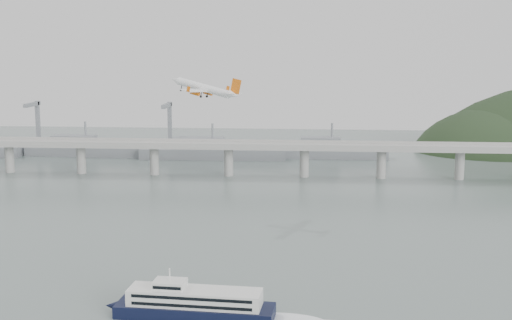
{
  "coord_description": "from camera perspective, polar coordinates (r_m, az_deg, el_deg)",
  "views": [
    {
      "loc": [
        24.2,
        -242.51,
        87.7
      ],
      "look_at": [
        0.0,
        55.0,
        36.0
      ],
      "focal_mm": 48.0,
      "sensor_mm": 36.0,
      "label": 1
    }
  ],
  "objects": [
    {
      "name": "ferry",
      "position": [
        226.02,
        -5.11,
        -11.86
      ],
      "size": [
        84.71,
        18.18,
        15.97
      ],
      "rotation": [
        0.0,
        0.0,
        -0.07
      ],
      "color": "black",
      "rests_on": "ground"
    },
    {
      "name": "distant_fleet",
      "position": [
        544.54,
        -14.66,
        0.9
      ],
      "size": [
        453.0,
        60.9,
        40.0
      ],
      "color": "slate",
      "rests_on": "ground"
    },
    {
      "name": "bridge",
      "position": [
        448.73,
        1.36,
        0.84
      ],
      "size": [
        800.0,
        22.0,
        23.9
      ],
      "color": "#979795",
      "rests_on": "ground"
    },
    {
      "name": "ground",
      "position": [
        259.01,
        -1.0,
        -9.97
      ],
      "size": [
        900.0,
        900.0,
        0.0
      ],
      "primitive_type": "plane",
      "color": "slate",
      "rests_on": "ground"
    },
    {
      "name": "airliner",
      "position": [
        345.93,
        -4.25,
        5.96
      ],
      "size": [
        38.9,
        36.51,
        11.28
      ],
      "rotation": [
        0.05,
        -0.2,
        2.72
      ],
      "color": "white",
      "rests_on": "ground"
    }
  ]
}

